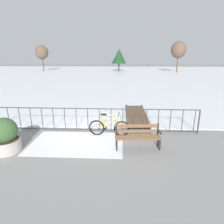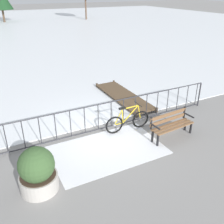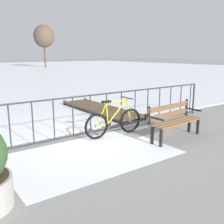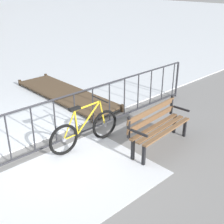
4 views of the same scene
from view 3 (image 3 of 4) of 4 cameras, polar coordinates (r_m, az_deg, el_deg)
ground_plane at (r=6.91m, az=-6.36°, el=-5.26°), size 160.00×160.00×0.00m
snow_patch at (r=5.70m, az=-4.53°, el=-9.11°), size 3.51×2.19×0.01m
railing_fence at (r=6.76m, az=-6.47°, el=-0.74°), size 9.06×0.06×1.07m
bicycle_near_railing at (r=6.84m, az=0.41°, el=-2.14°), size 1.71×0.52×0.97m
park_bench at (r=6.81m, az=13.07°, el=-1.31°), size 1.63×0.60×0.89m
wooden_dock at (r=9.72m, az=-2.56°, el=0.76°), size 1.10×3.90×0.20m
tree_west_mid at (r=41.69m, az=-14.40°, el=15.46°), size 3.00×3.00×6.17m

